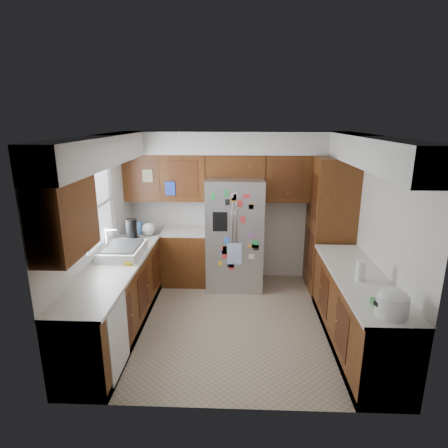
% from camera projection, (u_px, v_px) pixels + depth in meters
% --- Properties ---
extents(floor, '(3.60, 3.60, 0.00)m').
position_uv_depth(floor, '(233.00, 322.00, 5.15)').
color(floor, tan).
rests_on(floor, ground).
extents(room_shell, '(3.64, 3.24, 2.52)m').
position_uv_depth(room_shell, '(227.00, 186.00, 5.00)').
color(room_shell, silver).
rests_on(room_shell, ground).
extents(left_counter_run, '(1.36, 3.20, 0.92)m').
position_uv_depth(left_counter_run, '(134.00, 291.00, 5.11)').
color(left_counter_run, '#49290E').
rests_on(left_counter_run, ground).
extents(right_counter_run, '(0.63, 2.25, 0.92)m').
position_uv_depth(right_counter_run, '(357.00, 314.00, 4.52)').
color(right_counter_run, '#49290E').
rests_on(right_counter_run, ground).
extents(pantry, '(0.60, 0.90, 2.15)m').
position_uv_depth(pantry, '(330.00, 225.00, 5.90)').
color(pantry, '#49290E').
rests_on(pantry, ground).
extents(fridge, '(0.90, 0.79, 1.80)m').
position_uv_depth(fridge, '(235.00, 233.00, 6.06)').
color(fridge, '#ADADB3').
rests_on(fridge, ground).
extents(bridge_cabinet, '(0.96, 0.34, 0.35)m').
position_uv_depth(bridge_cabinet, '(236.00, 165.00, 5.98)').
color(bridge_cabinet, '#49290E').
rests_on(bridge_cabinet, fridge).
extents(fridge_top_items, '(0.72, 0.32, 0.29)m').
position_uv_depth(fridge_top_items, '(230.00, 146.00, 5.89)').
color(fridge_top_items, blue).
rests_on(fridge_top_items, bridge_cabinet).
extents(sink_assembly, '(0.52, 0.73, 0.37)m').
position_uv_depth(sink_assembly, '(123.00, 250.00, 5.03)').
color(sink_assembly, white).
rests_on(sink_assembly, left_counter_run).
extents(left_counter_clutter, '(0.38, 0.74, 0.38)m').
position_uv_depth(left_counter_clutter, '(139.00, 231.00, 5.68)').
color(left_counter_clutter, black).
rests_on(left_counter_clutter, left_counter_run).
extents(rice_cooker, '(0.31, 0.30, 0.26)m').
position_uv_depth(rice_cooker, '(393.00, 302.00, 3.47)').
color(rice_cooker, silver).
rests_on(rice_cooker, right_counter_run).
extents(paper_towel, '(0.11, 0.11, 0.24)m').
position_uv_depth(paper_towel, '(360.00, 271.00, 4.23)').
color(paper_towel, white).
rests_on(paper_towel, right_counter_run).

